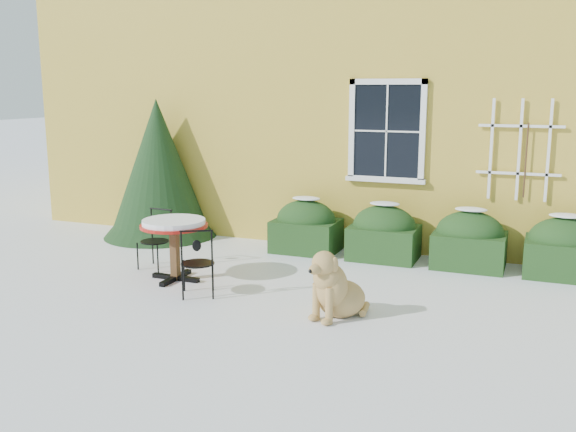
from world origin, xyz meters
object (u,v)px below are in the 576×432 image
at_px(bistro_table, 174,230).
at_px(evergreen_shrub, 159,182).
at_px(patio_chair_near, 198,262).
at_px(patio_chair_far, 156,239).
at_px(dog, 335,289).

bearing_deg(bistro_table, evergreen_shrub, 126.90).
relative_size(evergreen_shrub, patio_chair_near, 2.72).
bearing_deg(evergreen_shrub, patio_chair_far, -58.64).
xyz_separation_m(bistro_table, dog, (2.53, -0.61, -0.38)).
relative_size(evergreen_shrub, dog, 2.69).
distance_m(bistro_table, patio_chair_near, 0.87).
relative_size(evergreen_shrub, patio_chair_far, 2.81).
xyz_separation_m(evergreen_shrub, bistro_table, (1.72, -2.30, -0.27)).
bearing_deg(bistro_table, patio_chair_far, 143.14).
bearing_deg(dog, evergreen_shrub, 168.49).
bearing_deg(evergreen_shrub, dog, -34.32).
bearing_deg(patio_chair_far, evergreen_shrub, 124.79).
xyz_separation_m(patio_chair_near, patio_chair_far, (-1.25, 0.95, -0.02)).
relative_size(bistro_table, dog, 1.02).
distance_m(patio_chair_near, dog, 1.88).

